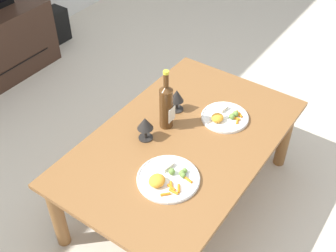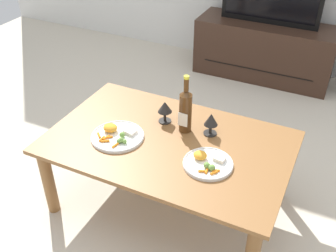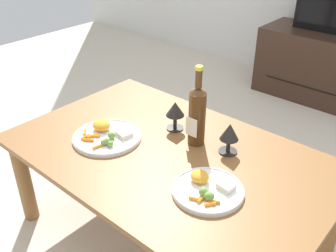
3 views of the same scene
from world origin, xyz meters
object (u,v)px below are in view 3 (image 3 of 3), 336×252
dining_table (169,166)px  goblet_right (229,133)px  wine_bottle (197,114)px  dinner_plate_left (107,135)px  dinner_plate_right (207,189)px  goblet_left (175,110)px

dining_table → goblet_right: (0.18, 0.16, 0.16)m
wine_bottle → dinner_plate_left: wine_bottle is taller
dinner_plate_left → dinner_plate_right: dinner_plate_left is taller
dining_table → goblet_left: goblet_left is taller
dining_table → dinner_plate_right: (0.27, -0.10, 0.08)m
dinner_plate_left → dinner_plate_right: size_ratio=1.15×
goblet_left → dining_table: bearing=-57.7°
goblet_left → dinner_plate_right: 0.46m
goblet_right → dinner_plate_left: goblet_right is taller
dining_table → dinner_plate_right: size_ratio=5.16×
goblet_left → goblet_right: 0.28m
wine_bottle → dinner_plate_right: wine_bottle is taller
goblet_right → dinner_plate_right: bearing=-71.8°
wine_bottle → goblet_right: 0.15m
dinner_plate_left → dinner_plate_right: bearing=-0.3°
dining_table → wine_bottle: (0.04, 0.13, 0.21)m
dinner_plate_left → goblet_right: bearing=29.4°
dinner_plate_left → dining_table: bearing=19.2°
goblet_left → dinner_plate_right: (0.37, -0.26, -0.08)m
goblet_left → dinner_plate_left: size_ratio=0.46×
goblet_right → dinner_plate_right: goblet_right is taller
wine_bottle → dinner_plate_right: (0.23, -0.23, -0.13)m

